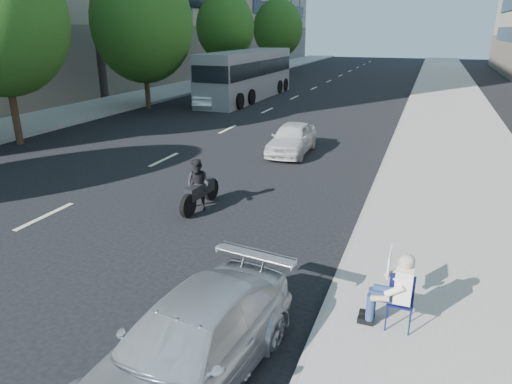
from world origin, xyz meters
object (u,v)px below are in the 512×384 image
at_px(seated_protester, 395,285).
at_px(bus, 247,75).
at_px(white_sedan_mid, 211,98).
at_px(motorcycle, 199,187).
at_px(white_sedan_near, 292,138).
at_px(parked_sedan, 189,345).

bearing_deg(seated_protester, bus, 116.54).
distance_m(white_sedan_mid, motorcycle, 17.65).
distance_m(seated_protester, white_sedan_mid, 23.61).
bearing_deg(white_sedan_near, bus, 117.00).
relative_size(motorcycle, bus, 0.17).
xyz_separation_m(white_sedan_mid, motorcycle, (7.43, -16.01, 0.05)).
bearing_deg(bus, motorcycle, -71.44).
bearing_deg(seated_protester, white_sedan_near, 114.39).
bearing_deg(motorcycle, white_sedan_mid, 118.89).
distance_m(parked_sedan, bus, 28.04).
relative_size(seated_protester, white_sedan_near, 0.36).
xyz_separation_m(parked_sedan, bus, (-9.55, 26.34, 1.03)).
xyz_separation_m(white_sedan_near, bus, (-7.33, 13.70, 1.02)).
xyz_separation_m(seated_protester, bus, (-12.09, 24.19, 0.76)).
height_order(parked_sedan, motorcycle, motorcycle).
relative_size(parked_sedan, white_sedan_near, 1.16).
bearing_deg(motorcycle, seated_protester, -30.76).
bearing_deg(white_sedan_near, motorcycle, -97.02).
distance_m(seated_protester, bus, 27.06).
bearing_deg(bus, parked_sedan, -69.52).
bearing_deg(bus, seated_protester, -62.91).
relative_size(seated_protester, parked_sedan, 0.31).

